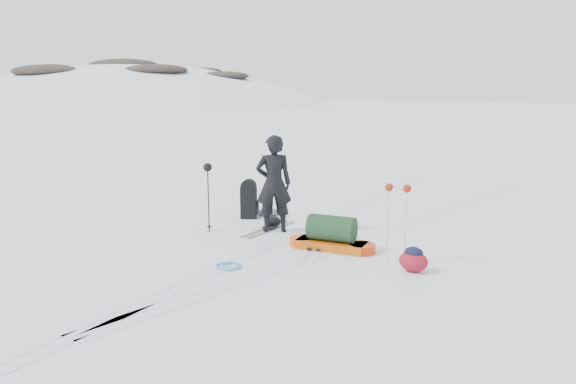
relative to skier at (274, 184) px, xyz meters
name	(u,v)px	position (x,y,z in m)	size (l,w,h in m)	color
ground	(278,241)	(0.51, -0.57, -1.00)	(200.00, 200.00, 0.00)	white
ski_tracks	(328,236)	(1.12, 0.31, -1.00)	(3.38, 17.97, 0.01)	silver
skier	(274,184)	(0.00, 0.00, 0.00)	(0.73, 0.48, 2.01)	black
pulk_sled	(332,236)	(1.63, -0.45, -0.76)	(1.71, 0.76, 0.63)	#BE500B
expedition_rucksack	(252,200)	(-1.13, 0.71, -0.59)	(0.72, 0.92, 0.90)	black
ski_poles_black	(208,176)	(-1.11, -0.76, 0.17)	(0.18, 0.18, 1.43)	black
ski_poles_silver	(398,197)	(2.96, -0.60, 0.15)	(0.44, 0.19, 1.38)	silver
touring_skis_grey	(269,229)	(-0.18, 0.08, -0.99)	(0.27, 1.68, 0.06)	gray
touring_skis_white	(314,250)	(1.42, -0.72, -0.99)	(0.82, 1.67, 0.06)	silver
rope_coil	(229,266)	(0.74, -2.33, -0.98)	(0.58, 0.58, 0.05)	#59B3D8
small_daypack	(413,260)	(3.36, -0.82, -0.80)	(0.52, 0.42, 0.41)	maroon
thermos_pair	(262,213)	(-0.90, 0.78, -0.87)	(0.25, 0.22, 0.29)	#53555A
stuff_sack	(273,221)	(-0.26, 0.32, -0.89)	(0.42, 0.34, 0.23)	black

